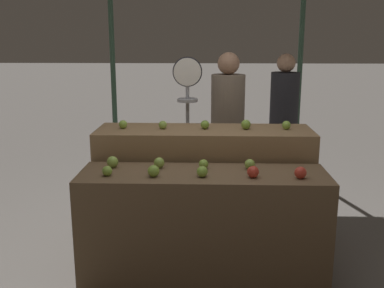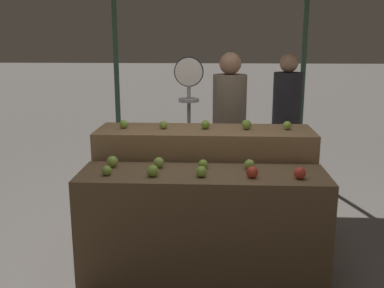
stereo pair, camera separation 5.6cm
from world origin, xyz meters
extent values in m
plane|color=#66605B|center=(0.00, 0.00, 0.00)|extent=(60.00, 60.00, 0.00)
cylinder|color=#33513D|center=(-1.29, 3.02, 1.26)|extent=(0.07, 0.07, 2.52)
cylinder|color=#33513D|center=(1.29, 3.02, 1.26)|extent=(0.07, 0.07, 2.52)
cube|color=brown|center=(0.00, 0.00, 0.44)|extent=(1.87, 0.55, 0.87)
cube|color=olive|center=(0.00, 0.60, 0.54)|extent=(1.87, 0.55, 1.08)
sphere|color=#84AD3D|center=(-0.70, -0.10, 0.91)|extent=(0.07, 0.07, 0.07)
sphere|color=#84AD3D|center=(-0.36, -0.11, 0.92)|extent=(0.09, 0.09, 0.09)
sphere|color=#84AD3D|center=(-0.01, -0.10, 0.91)|extent=(0.08, 0.08, 0.08)
sphere|color=red|center=(0.36, -0.11, 0.92)|extent=(0.09, 0.09, 0.09)
sphere|color=red|center=(0.70, -0.11, 0.92)|extent=(0.09, 0.09, 0.09)
sphere|color=#8EB247|center=(-0.71, 0.12, 0.92)|extent=(0.09, 0.09, 0.09)
sphere|color=#8EB247|center=(-0.35, 0.12, 0.91)|extent=(0.08, 0.08, 0.08)
sphere|color=#84AD3D|center=(0.00, 0.10, 0.91)|extent=(0.08, 0.08, 0.08)
sphere|color=#8EB247|center=(0.36, 0.10, 0.91)|extent=(0.08, 0.08, 0.08)
sphere|color=#84AD3D|center=(-0.71, 0.60, 1.12)|extent=(0.07, 0.07, 0.07)
sphere|color=#8EB247|center=(-0.36, 0.59, 1.12)|extent=(0.07, 0.07, 0.07)
sphere|color=#7AA338|center=(0.01, 0.61, 1.12)|extent=(0.08, 0.08, 0.08)
sphere|color=#7AA338|center=(0.36, 0.60, 1.13)|extent=(0.08, 0.08, 0.08)
sphere|color=#84AD3D|center=(0.71, 0.61, 1.12)|extent=(0.08, 0.08, 0.08)
cylinder|color=#99999E|center=(-0.17, 1.15, 0.78)|extent=(0.04, 0.04, 1.56)
cylinder|color=black|center=(-0.17, 1.14, 1.54)|extent=(0.29, 0.01, 0.29)
cylinder|color=silver|center=(-0.17, 1.13, 1.54)|extent=(0.27, 0.02, 0.27)
cylinder|color=#99999E|center=(-0.17, 1.13, 1.33)|extent=(0.01, 0.01, 0.14)
cylinder|color=#99999E|center=(-0.17, 1.13, 1.26)|extent=(0.20, 0.20, 0.03)
cube|color=#2D2D38|center=(0.24, 1.40, 0.40)|extent=(0.29, 0.22, 0.80)
cylinder|color=#756656|center=(0.24, 1.40, 1.14)|extent=(0.43, 0.43, 0.69)
sphere|color=#936B51|center=(0.24, 1.40, 1.60)|extent=(0.23, 0.23, 0.23)
cube|color=#2D2D38|center=(0.95, 2.18, 0.39)|extent=(0.30, 0.24, 0.78)
cylinder|color=#232328|center=(0.95, 2.18, 1.12)|extent=(0.45, 0.45, 0.68)
sphere|color=tan|center=(0.95, 2.18, 1.57)|extent=(0.22, 0.22, 0.22)
camera|label=1|loc=(0.02, -3.23, 1.86)|focal=42.00mm
camera|label=2|loc=(0.08, -3.23, 1.86)|focal=42.00mm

